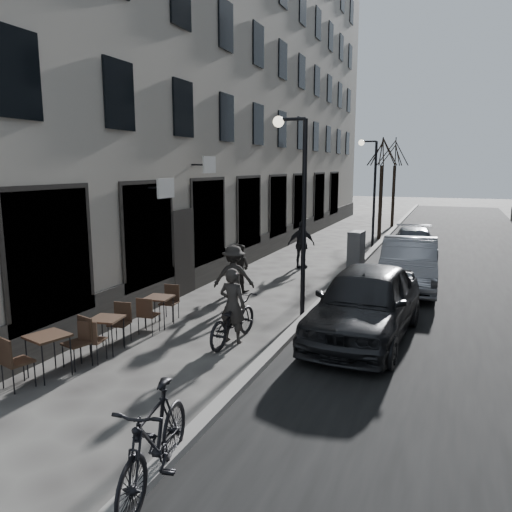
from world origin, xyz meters
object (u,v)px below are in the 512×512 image
Objects in this scene: bistro_set_a at (49,351)px; tree_near at (383,151)px; car_far at (414,244)px; tree_far at (395,153)px; bistro_set_b at (107,331)px; streetlamp_far at (371,181)px; car_near at (365,303)px; car_mid at (409,263)px; pedestrian_mid at (234,277)px; pedestrian_far at (301,244)px; moped at (155,441)px; bicycle at (233,320)px; bistro_set_c at (159,308)px; pedestrian_near at (239,268)px; utility_cabinet at (356,249)px; streetlamp_near at (298,194)px.

tree_near is at bearing 96.83° from bistro_set_a.
tree_far is at bearing 95.93° from car_far.
bistro_set_b is at bearing -115.77° from car_far.
streetlamp_far reaches higher than car_near.
tree_far reaches higher than streetlamp_far.
pedestrian_mid is at bearing -139.17° from car_mid.
streetlamp_far is 1.13× the size of car_far.
tree_near is 9.85m from pedestrian_far.
pedestrian_mid is at bearing -125.02° from pedestrian_far.
moped is at bearing -54.52° from bistro_set_b.
bistro_set_b is 0.79× the size of bicycle.
car_far is at bearing -132.61° from pedestrian_mid.
bistro_set_a is 15.72m from car_far.
streetlamp_far is at bearing 40.94° from pedestrian_far.
streetlamp_far is 0.89× the size of tree_near.
bicycle is (2.12, -0.36, 0.06)m from bistro_set_c.
pedestrian_near is (0.51, 5.78, 0.29)m from bistro_set_b.
car_far is (5.16, 13.35, 0.20)m from bistro_set_b.
streetlamp_far is 3.04× the size of bistro_set_a.
car_far is at bearing 89.25° from car_mid.
car_mid is at bearing -72.40° from streetlamp_far.
bistro_set_a is at bearing -96.86° from tree_far.
car_near is (5.07, 4.28, 0.34)m from bistro_set_a.
bistro_set_b is 11.52m from utility_cabinet.
tree_far is 26.94m from bistro_set_a.
moped is (2.17, -13.56, -0.28)m from pedestrian_far.
bicycle reaches higher than bistro_set_a.
bistro_set_a is at bearing 55.20° from bicycle.
car_mid reaches higher than bistro_set_a.
pedestrian_near is at bearing 150.32° from car_near.
tree_near is (0.07, 15.00, 1.50)m from streetlamp_near.
bistro_set_b is 4.22m from pedestrian_mid.
bistro_set_a is 0.35× the size of car_mid.
bistro_set_b is at bearing -98.93° from tree_near.
bistro_set_c is 0.31× the size of car_mid.
bicycle is 0.40× the size of car_near.
car_far is at bearing 60.77° from bistro_set_c.
car_mid reaches higher than bistro_set_b.
streetlamp_near is 3.04× the size of bistro_set_a.
bistro_set_a is 7.24m from pedestrian_near.
streetlamp_near is at bearing 153.97° from car_near.
streetlamp_near is 3.84m from pedestrian_near.
tree_far is 3.29× the size of pedestrian_mid.
car_near is (1.97, -1.14, -2.33)m from streetlamp_near.
tree_far is 28.79m from moped.
bistro_set_a is at bearing -100.10° from bistro_set_c.
tree_near is at bearing 99.27° from car_mid.
tree_near reaches higher than streetlamp_near.
pedestrian_mid is (-2.08, -7.02, 0.18)m from utility_cabinet.
car_far is (2.96, 11.83, 0.14)m from bicycle.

